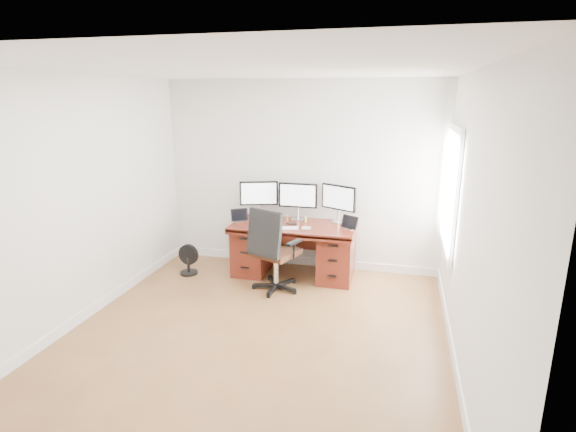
% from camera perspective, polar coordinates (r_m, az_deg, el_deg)
% --- Properties ---
extents(ground, '(4.50, 4.50, 0.00)m').
position_cam_1_polar(ground, '(4.88, -4.49, -15.38)').
color(ground, brown).
rests_on(ground, ground).
extents(back_wall, '(4.00, 0.10, 2.70)m').
position_cam_1_polar(back_wall, '(6.48, 1.64, 5.09)').
color(back_wall, silver).
rests_on(back_wall, ground).
extents(right_wall, '(0.10, 4.50, 2.70)m').
position_cam_1_polar(right_wall, '(4.28, 21.89, -1.17)').
color(right_wall, silver).
rests_on(right_wall, ground).
extents(desk, '(1.70, 0.80, 0.75)m').
position_cam_1_polar(desk, '(6.32, 0.74, -4.05)').
color(desk, '#591C11').
rests_on(desk, ground).
extents(office_chair, '(0.77, 0.77, 1.11)m').
position_cam_1_polar(office_chair, '(5.83, -1.85, -6.09)').
color(office_chair, black).
rests_on(office_chair, ground).
extents(floor_fan, '(0.30, 0.25, 0.43)m').
position_cam_1_polar(floor_fan, '(6.56, -12.56, -5.47)').
color(floor_fan, black).
rests_on(floor_fan, ground).
extents(monitor_left, '(0.53, 0.21, 0.53)m').
position_cam_1_polar(monitor_left, '(6.51, -3.72, 2.74)').
color(monitor_left, silver).
rests_on(monitor_left, desk).
extents(monitor_center, '(0.55, 0.14, 0.53)m').
position_cam_1_polar(monitor_center, '(6.35, 1.26, 2.47)').
color(monitor_center, silver).
rests_on(monitor_center, desk).
extents(monitor_right, '(0.51, 0.28, 0.53)m').
position_cam_1_polar(monitor_right, '(6.25, 6.44, 2.17)').
color(monitor_right, silver).
rests_on(monitor_right, desk).
extents(tablet_left, '(0.24, 0.18, 0.19)m').
position_cam_1_polar(tablet_left, '(6.33, -6.23, 0.01)').
color(tablet_left, silver).
rests_on(tablet_left, desk).
extents(tablet_right, '(0.24, 0.17, 0.19)m').
position_cam_1_polar(tablet_right, '(5.99, 7.82, -0.93)').
color(tablet_right, silver).
rests_on(tablet_right, desk).
extents(keyboard, '(0.32, 0.21, 0.01)m').
position_cam_1_polar(keyboard, '(5.99, -0.14, -1.55)').
color(keyboard, silver).
rests_on(keyboard, desk).
extents(trackpad, '(0.13, 0.13, 0.01)m').
position_cam_1_polar(trackpad, '(6.02, 2.35, -1.52)').
color(trackpad, '#B9BCC1').
rests_on(trackpad, desk).
extents(drawing_tablet, '(0.27, 0.21, 0.01)m').
position_cam_1_polar(drawing_tablet, '(6.11, -1.54, -1.25)').
color(drawing_tablet, black).
rests_on(drawing_tablet, desk).
extents(phone, '(0.15, 0.11, 0.01)m').
position_cam_1_polar(phone, '(6.20, 0.46, -1.00)').
color(phone, black).
rests_on(phone, desk).
extents(figurine_blue, '(0.04, 0.04, 0.09)m').
position_cam_1_polar(figurine_blue, '(6.40, -2.13, -0.08)').
color(figurine_blue, '#5087D8').
rests_on(figurine_blue, desk).
extents(figurine_pink, '(0.04, 0.04, 0.09)m').
position_cam_1_polar(figurine_pink, '(6.37, -1.06, -0.15)').
color(figurine_pink, pink).
rests_on(figurine_pink, desk).
extents(figurine_brown, '(0.04, 0.04, 0.09)m').
position_cam_1_polar(figurine_brown, '(6.34, -0.10, -0.22)').
color(figurine_brown, olive).
rests_on(figurine_brown, desk).
extents(figurine_yellow, '(0.04, 0.04, 0.09)m').
position_cam_1_polar(figurine_yellow, '(6.28, 2.27, -0.37)').
color(figurine_yellow, '#D8CC6A').
rests_on(figurine_yellow, desk).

